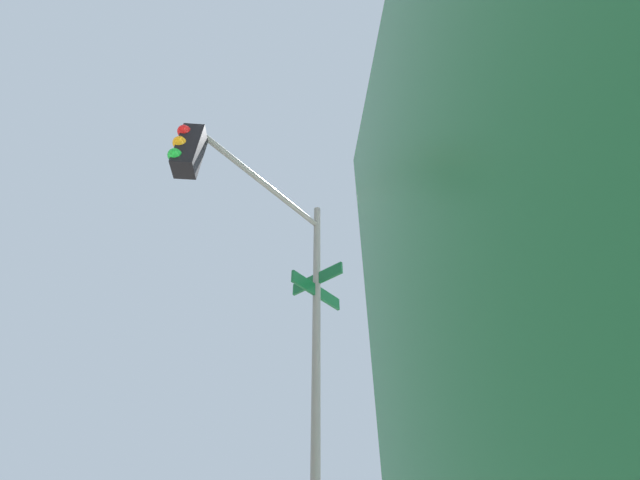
# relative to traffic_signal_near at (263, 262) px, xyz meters

# --- Properties ---
(traffic_signal_near) EXTENTS (2.38, 2.43, 6.22)m
(traffic_signal_near) POSITION_rel_traffic_signal_near_xyz_m (0.00, 0.00, 0.00)
(traffic_signal_near) COLOR slate
(traffic_signal_near) RESTS_ON ground_plane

